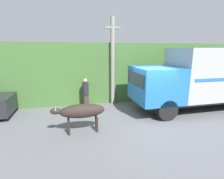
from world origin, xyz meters
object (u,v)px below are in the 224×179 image
Objects in this scene: utility_pole at (113,60)px; cargo_truck at (203,77)px; brown_cow at (81,111)px; pedestrian_on_hill at (86,92)px.

cargo_truck is at bearing -25.48° from utility_pole.
pedestrian_on_hill reaches higher than brown_cow.
brown_cow is 0.41× the size of utility_pole.
pedestrian_on_hill is 0.33× the size of utility_pole.
pedestrian_on_hill is 2.48m from utility_pole.
utility_pole is at bearing 169.11° from pedestrian_on_hill.
brown_cow is at bearing -166.84° from cargo_truck.
cargo_truck is 7.03m from brown_cow.
cargo_truck is 5.22m from utility_pole.
cargo_truck is 1.43× the size of utility_pole.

